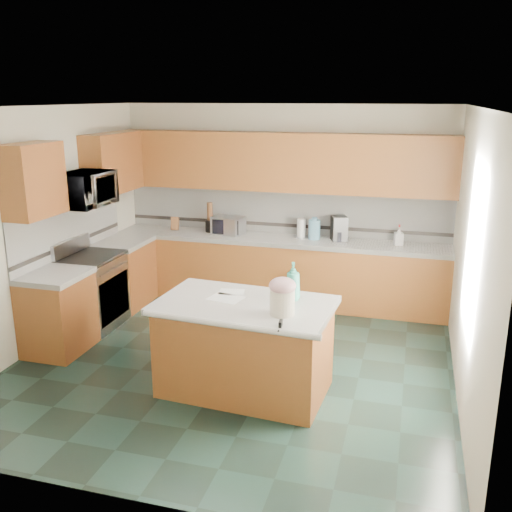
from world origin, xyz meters
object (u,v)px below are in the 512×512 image
(knife_block, at_px, (175,224))
(toaster_oven, at_px, (228,225))
(island_top, at_px, (245,305))
(coffee_maker, at_px, (339,228))
(soap_bottle_island, at_px, (293,281))
(treat_jar, at_px, (282,302))
(island_base, at_px, (245,350))

(knife_block, distance_m, toaster_oven, 0.82)
(island_top, height_order, coffee_maker, coffee_maker)
(coffee_maker, bearing_deg, knife_block, 160.30)
(island_top, height_order, soap_bottle_island, soap_bottle_island)
(treat_jar, bearing_deg, knife_block, 107.80)
(island_base, xyz_separation_m, knife_block, (-1.84, 2.60, 0.58))
(island_top, bearing_deg, soap_bottle_island, 28.24)
(treat_jar, relative_size, knife_block, 1.24)
(island_base, height_order, toaster_oven, toaster_oven)
(treat_jar, xyz_separation_m, coffee_maker, (0.12, 2.83, 0.05))
(treat_jar, bearing_deg, coffee_maker, 66.62)
(island_base, bearing_deg, coffee_maker, 82.57)
(coffee_maker, bearing_deg, treat_jar, -112.85)
(knife_block, bearing_deg, island_top, -65.07)
(island_base, relative_size, island_top, 0.94)
(knife_block, bearing_deg, island_base, -65.07)
(knife_block, xyz_separation_m, toaster_oven, (0.82, 0.00, 0.03))
(soap_bottle_island, bearing_deg, island_base, -170.13)
(treat_jar, height_order, knife_block, treat_jar)
(island_top, xyz_separation_m, treat_jar, (0.41, -0.21, 0.15))
(island_base, bearing_deg, knife_block, 129.30)
(island_top, relative_size, toaster_oven, 3.94)
(toaster_oven, bearing_deg, island_base, -52.99)
(knife_block, bearing_deg, coffee_maker, -9.61)
(toaster_oven, bearing_deg, coffee_maker, 16.63)
(island_top, height_order, toaster_oven, toaster_oven)
(island_base, relative_size, toaster_oven, 3.70)
(treat_jar, xyz_separation_m, toaster_oven, (-1.44, 2.80, 0.00))
(island_base, xyz_separation_m, toaster_oven, (-1.02, 2.60, 0.61))
(soap_bottle_island, bearing_deg, treat_jar, -106.00)
(island_top, distance_m, toaster_oven, 2.80)
(knife_block, distance_m, coffee_maker, 2.37)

